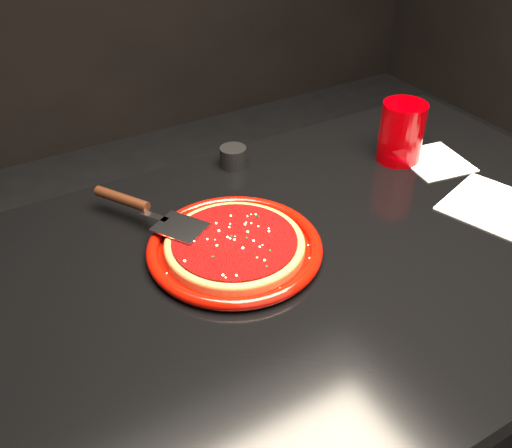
{
  "coord_description": "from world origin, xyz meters",
  "views": [
    {
      "loc": [
        -0.52,
        -0.61,
        1.36
      ],
      "look_at": [
        -0.1,
        0.1,
        0.77
      ],
      "focal_mm": 40.0,
      "sensor_mm": 36.0,
      "label": 1
    }
  ],
  "objects_px": {
    "pizza_server": "(150,210)",
    "plate": "(235,248)",
    "table": "(319,383)",
    "ramekin": "(233,157)",
    "cup": "(401,132)"
  },
  "relations": [
    {
      "from": "pizza_server",
      "to": "plate",
      "type": "bearing_deg",
      "value": -86.99
    },
    {
      "from": "table",
      "to": "ramekin",
      "type": "height_order",
      "value": "ramekin"
    },
    {
      "from": "table",
      "to": "pizza_server",
      "type": "xyz_separation_m",
      "value": [
        -0.25,
        0.21,
        0.41
      ]
    },
    {
      "from": "table",
      "to": "pizza_server",
      "type": "distance_m",
      "value": 0.53
    },
    {
      "from": "cup",
      "to": "ramekin",
      "type": "bearing_deg",
      "value": 154.0
    },
    {
      "from": "table",
      "to": "pizza_server",
      "type": "bearing_deg",
      "value": 140.52
    },
    {
      "from": "plate",
      "to": "ramekin",
      "type": "xyz_separation_m",
      "value": [
        0.14,
        0.26,
        0.01
      ]
    },
    {
      "from": "table",
      "to": "plate",
      "type": "xyz_separation_m",
      "value": [
        -0.16,
        0.07,
        0.39
      ]
    },
    {
      "from": "plate",
      "to": "ramekin",
      "type": "height_order",
      "value": "ramekin"
    },
    {
      "from": "cup",
      "to": "ramekin",
      "type": "relative_size",
      "value": 2.31
    },
    {
      "from": "pizza_server",
      "to": "cup",
      "type": "bearing_deg",
      "value": -34.52
    },
    {
      "from": "plate",
      "to": "ramekin",
      "type": "distance_m",
      "value": 0.3
    },
    {
      "from": "table",
      "to": "ramekin",
      "type": "bearing_deg",
      "value": 93.15
    },
    {
      "from": "plate",
      "to": "cup",
      "type": "distance_m",
      "value": 0.48
    },
    {
      "from": "table",
      "to": "plate",
      "type": "relative_size",
      "value": 3.99
    }
  ]
}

